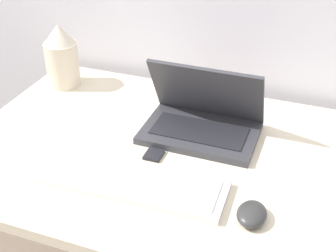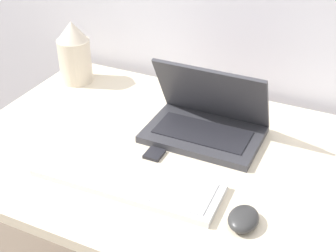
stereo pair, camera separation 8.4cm
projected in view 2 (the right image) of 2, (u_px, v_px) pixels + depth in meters
name	position (u px, v px, depth m)	size (l,w,h in m)	color
desk	(172.00, 179.00, 1.31)	(1.14, 0.77, 0.74)	beige
laptop	(206.00, 120.00, 1.31)	(0.32, 0.21, 0.21)	#333338
keyboard	(127.00, 179.00, 1.14)	(0.47, 0.16, 0.02)	silver
mouse	(244.00, 219.00, 1.01)	(0.07, 0.09, 0.03)	#2D2D2D
vase	(74.00, 53.00, 1.56)	(0.11, 0.11, 0.21)	beige
mp3_player	(154.00, 154.00, 1.24)	(0.04, 0.05, 0.01)	black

